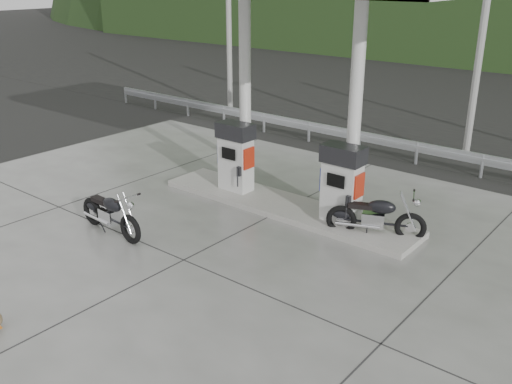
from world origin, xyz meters
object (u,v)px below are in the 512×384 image
Objects in this scene: gas_pump_left at (236,157)px; gas_pump_right at (342,184)px; motorcycle_right at (376,217)px; motorcycle_left at (110,214)px.

gas_pump_left is 1.00× the size of gas_pump_right.
gas_pump_left is 4.17m from motorcycle_right.
motorcycle_right is at bearing -0.59° from gas_pump_left.
gas_pump_left is at bearing 180.00° from gas_pump_right.
motorcycle_right is (0.93, -0.04, -0.56)m from gas_pump_right.
gas_pump_left is 0.88× the size of motorcycle_right.
motorcycle_left is at bearing -136.46° from gas_pump_right.
motorcycle_left is (-3.80, -3.61, -0.58)m from gas_pump_right.
gas_pump_right reaches higher than motorcycle_left.
motorcycle_right is at bearing 40.32° from motorcycle_left.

